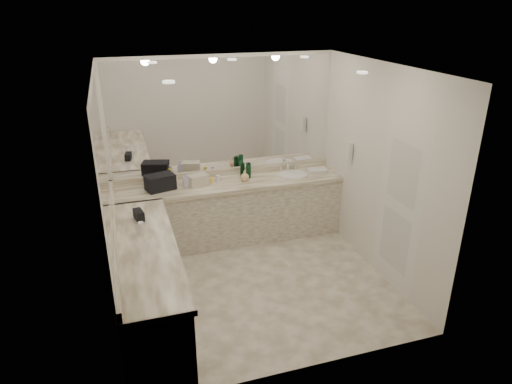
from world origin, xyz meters
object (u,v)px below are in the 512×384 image
object	(u,v)px
wall_phone	(349,151)
cream_cosmetic_case	(198,180)
black_toiletry_bag	(160,182)
soap_bottle_c	(245,176)
hand_towel	(317,170)
soap_bottle_a	(175,180)
soap_bottle_b	(186,180)
sink	(293,175)

from	to	relation	value
wall_phone	cream_cosmetic_case	xyz separation A→B (m)	(-2.00, 0.51, -0.37)
black_toiletry_bag	soap_bottle_c	size ratio (longest dim) A/B	2.38
wall_phone	hand_towel	bearing A→B (deg)	112.50
cream_cosmetic_case	soap_bottle_a	distance (m)	0.31
soap_bottle_a	soap_bottle_b	size ratio (longest dim) A/B	0.98
black_toiletry_bag	soap_bottle_b	distance (m)	0.35
wall_phone	soap_bottle_c	world-z (taller)	wall_phone
wall_phone	hand_towel	xyz separation A→B (m)	(-0.21, 0.51, -0.43)
hand_towel	sink	bearing A→B (deg)	-178.22
wall_phone	soap_bottle_a	size ratio (longest dim) A/B	1.25
soap_bottle_b	soap_bottle_c	size ratio (longest dim) A/B	1.24
wall_phone	black_toiletry_bag	distance (m)	2.58
wall_phone	soap_bottle_c	distance (m)	1.47
cream_cosmetic_case	hand_towel	size ratio (longest dim) A/B	0.99
sink	hand_towel	bearing A→B (deg)	1.78
soap_bottle_c	soap_bottle_a	bearing A→B (deg)	176.38
soap_bottle_c	cream_cosmetic_case	bearing A→B (deg)	176.85
cream_cosmetic_case	hand_towel	distance (m)	1.79
soap_bottle_a	sink	bearing A→B (deg)	-1.16
sink	wall_phone	bearing A→B (deg)	-39.57
cream_cosmetic_case	soap_bottle_b	size ratio (longest dim) A/B	1.35
wall_phone	soap_bottle_a	bearing A→B (deg)	166.95
hand_towel	soap_bottle_c	bearing A→B (deg)	-178.05
soap_bottle_a	soap_bottle_c	distance (m)	0.96
wall_phone	sink	bearing A→B (deg)	140.43
sink	soap_bottle_a	distance (m)	1.70
sink	hand_towel	world-z (taller)	hand_towel
hand_towel	soap_bottle_a	bearing A→B (deg)	179.39
soap_bottle_b	soap_bottle_c	bearing A→B (deg)	-3.10
black_toiletry_bag	cream_cosmetic_case	world-z (taller)	black_toiletry_bag
hand_towel	soap_bottle_c	xyz separation A→B (m)	(-1.13, -0.04, 0.06)
black_toiletry_bag	soap_bottle_a	bearing A→B (deg)	6.76
sink	hand_towel	distance (m)	0.39
soap_bottle_b	black_toiletry_bag	bearing A→B (deg)	-178.83
black_toiletry_bag	cream_cosmetic_case	distance (m)	0.51
sink	black_toiletry_bag	size ratio (longest dim) A/B	1.18
sink	cream_cosmetic_case	distance (m)	1.40
sink	black_toiletry_bag	distance (m)	1.91
black_toiletry_bag	soap_bottle_c	distance (m)	1.17
cream_cosmetic_case	soap_bottle_b	xyz separation A→B (m)	(-0.16, 0.01, 0.02)
soap_bottle_c	hand_towel	bearing A→B (deg)	1.95
wall_phone	hand_towel	world-z (taller)	wall_phone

